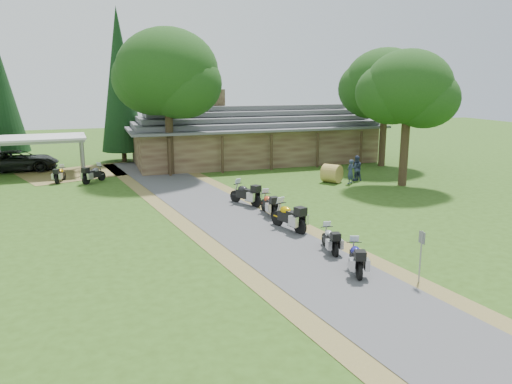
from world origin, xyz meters
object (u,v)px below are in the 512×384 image
object	(u,v)px
motorcycle_row_c	(289,215)
motorcycle_row_d	(269,203)
motorcycle_row_b	(330,238)
motorcycle_row_e	(245,193)
hay_bale	(332,173)
motorcycle_carport_a	(60,174)
motorcycle_carport_b	(94,173)
lodge	(254,133)
carport	(40,156)
motorcycle_row_a	(356,257)
car_dark_suv	(18,156)

from	to	relation	value
motorcycle_row_c	motorcycle_row_d	world-z (taller)	motorcycle_row_c
motorcycle_row_b	motorcycle_row_e	world-z (taller)	motorcycle_row_e
motorcycle_row_d	hay_bale	world-z (taller)	motorcycle_row_d
motorcycle_carport_a	motorcycle_carport_b	distance (m)	2.44
motorcycle_row_e	motorcycle_carport_a	distance (m)	14.65
lodge	motorcycle_row_e	size ratio (longest dim) A/B	10.29
carport	motorcycle_row_c	size ratio (longest dim) A/B	3.07
carport	motorcycle_row_a	bearing A→B (deg)	-65.68
lodge	motorcycle_row_b	size ratio (longest dim) A/B	12.70
carport	hay_bale	xyz separation A→B (m)	(19.37, -9.82, -0.79)
motorcycle_row_a	motorcycle_carport_a	size ratio (longest dim) A/B	1.08
lodge	motorcycle_carport_b	distance (m)	14.50
motorcycle_row_c	motorcycle_row_e	xyz separation A→B (m)	(-0.47, 5.31, -0.02)
hay_bale	motorcycle_row_e	bearing A→B (deg)	-151.44
car_dark_suv	motorcycle_row_e	distance (m)	21.00
motorcycle_row_d	motorcycle_carport_b	size ratio (longest dim) A/B	0.99
lodge	car_dark_suv	xyz separation A→B (m)	(-18.89, 1.45, -1.24)
carport	motorcycle_row_b	bearing A→B (deg)	-63.04
carport	lodge	bearing A→B (deg)	-0.22
motorcycle_row_a	motorcycle_carport_a	bearing A→B (deg)	46.99
car_dark_suv	motorcycle_row_d	bearing A→B (deg)	-139.59
motorcycle_row_a	motorcycle_row_b	distance (m)	2.39
hay_bale	carport	bearing A→B (deg)	153.12
car_dark_suv	motorcycle_row_c	bearing A→B (deg)	-143.58
motorcycle_row_a	hay_bale	world-z (taller)	hay_bale
motorcycle_row_a	motorcycle_row_e	size ratio (longest dim) A/B	0.87
motorcycle_row_b	motorcycle_carport_a	distance (m)	22.17
carport	hay_bale	bearing A→B (deg)	-29.24
car_dark_suv	motorcycle_row_c	xyz separation A→B (m)	(14.01, -21.36, -0.48)
lodge	motorcycle_row_e	distance (m)	15.64
motorcycle_row_a	motorcycle_row_c	world-z (taller)	motorcycle_row_c
carport	motorcycle_row_d	world-z (taller)	carport
motorcycle_row_c	carport	bearing A→B (deg)	15.15
motorcycle_row_b	hay_bale	bearing A→B (deg)	-18.59
carport	motorcycle_carport_b	distance (m)	5.89
motorcycle_row_b	carport	bearing A→B (deg)	38.12
motorcycle_carport_a	hay_bale	world-z (taller)	hay_bale
carport	motorcycle_row_d	distance (m)	20.52
carport	motorcycle_row_b	distance (m)	25.99
hay_bale	motorcycle_row_b	bearing A→B (deg)	-117.38
lodge	motorcycle_carport_b	bearing A→B (deg)	-158.95
motorcycle_row_a	motorcycle_carport_b	xyz separation A→B (m)	(-8.90, 20.51, 0.03)
motorcycle_row_d	hay_bale	bearing A→B (deg)	-46.97
motorcycle_carport_a	hay_bale	bearing A→B (deg)	-92.04
motorcycle_row_e	motorcycle_carport_a	xyz separation A→B (m)	(-10.33, 10.39, -0.13)
motorcycle_carport_a	hay_bale	size ratio (longest dim) A/B	1.33
motorcycle_row_d	motorcycle_carport_a	size ratio (longest dim) A/B	1.12
motorcycle_row_b	motorcycle_row_d	bearing A→B (deg)	12.68
motorcycle_row_e	lodge	bearing A→B (deg)	-48.29
car_dark_suv	motorcycle_carport_b	size ratio (longest dim) A/B	3.30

